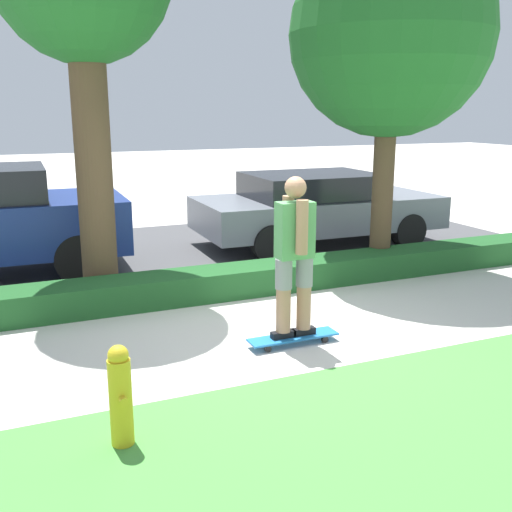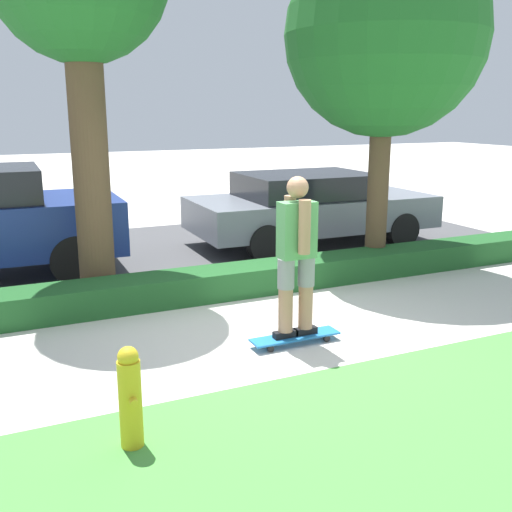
{
  "view_description": "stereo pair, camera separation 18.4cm",
  "coord_description": "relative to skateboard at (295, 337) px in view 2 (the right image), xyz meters",
  "views": [
    {
      "loc": [
        -2.61,
        -5.58,
        2.41
      ],
      "look_at": [
        0.03,
        0.6,
        0.76
      ],
      "focal_mm": 42.0,
      "sensor_mm": 36.0,
      "label": 1
    },
    {
      "loc": [
        -2.77,
        -5.51,
        2.41
      ],
      "look_at": [
        0.03,
        0.6,
        0.76
      ],
      "focal_mm": 42.0,
      "sensor_mm": 36.0,
      "label": 2
    }
  ],
  "objects": [
    {
      "name": "skater_person",
      "position": [
        0.0,
        0.0,
        0.91
      ],
      "size": [
        0.5,
        0.43,
        1.68
      ],
      "color": "black",
      "rests_on": "skateboard"
    },
    {
      "name": "ground_plane",
      "position": [
        -0.07,
        0.29,
        -0.08
      ],
      "size": [
        60.0,
        60.0,
        0.0
      ],
      "primitive_type": "plane",
      "color": "beige"
    },
    {
      "name": "parked_car_middle",
      "position": [
        2.54,
        4.17,
        0.62
      ],
      "size": [
        4.4,
        2.03,
        1.3
      ],
      "rotation": [
        0.0,
        0.0,
        -0.02
      ],
      "color": "slate",
      "rests_on": "ground_plane"
    },
    {
      "name": "hedge_row",
      "position": [
        -0.07,
        1.89,
        0.11
      ],
      "size": [
        12.9,
        0.6,
        0.37
      ],
      "color": "#1E5123",
      "rests_on": "ground_plane"
    },
    {
      "name": "skateboard",
      "position": [
        0.0,
        0.0,
        0.0
      ],
      "size": [
        0.98,
        0.24,
        0.09
      ],
      "color": "#1E6BAD",
      "rests_on": "ground_plane"
    },
    {
      "name": "fire_hydrant",
      "position": [
        -2.03,
        -1.25,
        0.32
      ],
      "size": [
        0.17,
        0.27,
        0.78
      ],
      "color": "gold",
      "rests_on": "ground_plane"
    },
    {
      "name": "grass_lawn_strip",
      "position": [
        -0.07,
        -2.71,
        -0.07
      ],
      "size": [
        12.9,
        4.0,
        0.01
      ],
      "color": "#47933D",
      "rests_on": "ground_plane"
    },
    {
      "name": "street_asphalt",
      "position": [
        -0.07,
        4.49,
        -0.07
      ],
      "size": [
        12.9,
        5.0,
        0.01
      ],
      "color": "#474749",
      "rests_on": "ground_plane"
    },
    {
      "name": "tree_mid",
      "position": [
        2.56,
        2.18,
        3.34
      ],
      "size": [
        2.88,
        2.88,
        4.88
      ],
      "color": "brown",
      "rests_on": "ground_plane"
    }
  ]
}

